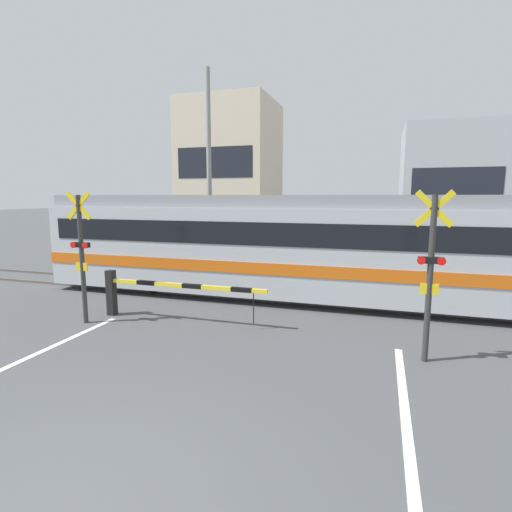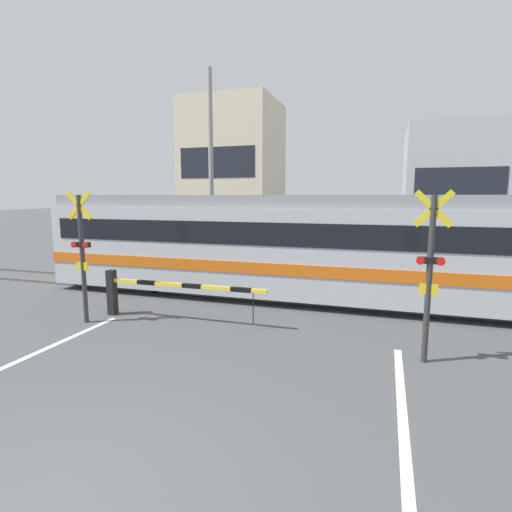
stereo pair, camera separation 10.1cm
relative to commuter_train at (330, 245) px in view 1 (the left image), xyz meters
name	(u,v)px [view 1 (the left image)]	position (x,y,z in m)	size (l,w,h in m)	color
rail_track_near	(272,301)	(-1.58, -0.72, -1.64)	(50.00, 0.10, 0.08)	#5B564C
rail_track_far	(283,290)	(-1.58, 0.72, -1.64)	(50.00, 0.10, 0.08)	#5B564C
commuter_train	(330,245)	(0.00, 0.00, 0.00)	(17.88, 2.83, 3.13)	#B7BCC1
crossing_barrier_near	(149,289)	(-4.12, -3.21, -0.91)	(4.35, 0.20, 1.19)	black
crossing_barrier_far	(366,262)	(0.95, 2.82, -0.91)	(4.35, 0.20, 1.19)	black
crossing_signal_left	(81,252)	(-5.46, -3.97, 0.10)	(0.68, 0.15, 3.22)	#333333
crossing_signal_right	(430,269)	(2.30, -3.97, 0.10)	(0.68, 0.15, 3.22)	#333333
pedestrian	(329,244)	(-0.83, 6.48, -0.76)	(0.38, 0.22, 1.60)	#33384C
building_left_of_street	(231,173)	(-8.55, 14.23, 3.00)	(5.87, 5.72, 9.36)	beige
building_right_of_street	(448,189)	(5.05, 14.23, 1.84)	(5.20, 5.72, 7.03)	#B2B7BC
utility_pole_streetside	(209,168)	(-6.21, 5.32, 2.69)	(0.22, 0.22, 8.73)	gray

